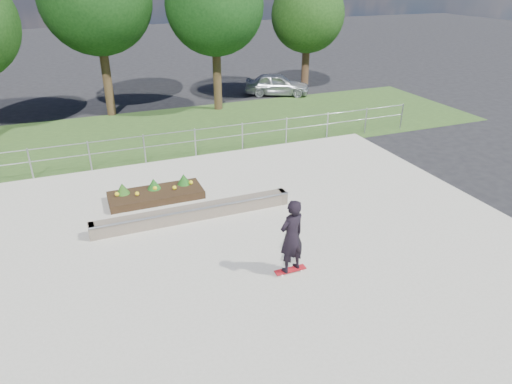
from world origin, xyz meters
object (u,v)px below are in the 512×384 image
skateboarder (292,237)px  parked_car (277,84)px  grind_ledge (194,213)px  planter_bed (156,193)px

skateboarder → parked_car: bearing=66.8°
grind_ledge → planter_bed: bearing=113.9°
planter_bed → skateboarder: 5.87m
grind_ledge → parked_car: 15.79m
skateboarder → planter_bed: bearing=113.4°
grind_ledge → skateboarder: 3.91m
grind_ledge → parked_car: bearing=56.8°
parked_car → grind_ledge: bearing=172.4°
planter_bed → parked_car: (9.46, 11.38, 0.41)m
planter_bed → skateboarder: skateboarder is taller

